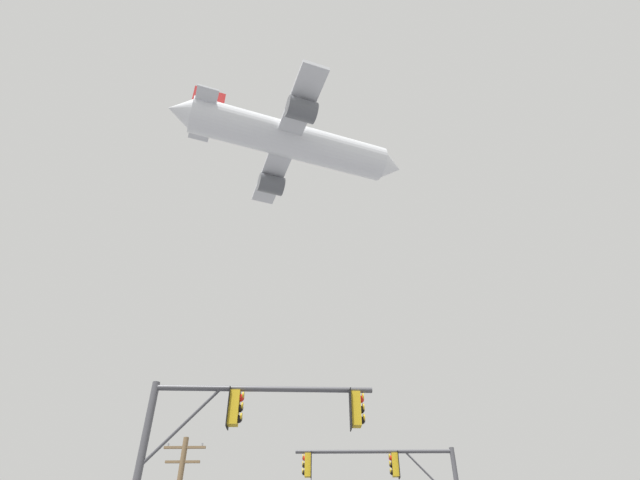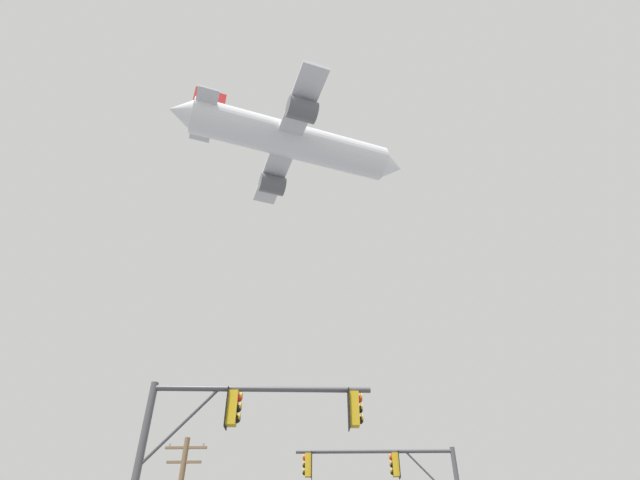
% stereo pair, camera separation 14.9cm
% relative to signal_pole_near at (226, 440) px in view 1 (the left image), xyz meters
% --- Properties ---
extents(signal_pole_near, '(6.03, 0.65, 6.10)m').
position_rel_signal_pole_near_xyz_m(signal_pole_near, '(0.00, 0.00, 0.00)').
color(signal_pole_near, '#4C4C51').
rests_on(signal_pole_near, ground).
extents(airplane, '(21.08, 16.28, 5.91)m').
position_rel_signal_pole_near_xyz_m(airplane, '(-0.58, 16.51, 29.26)').
color(airplane, white).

